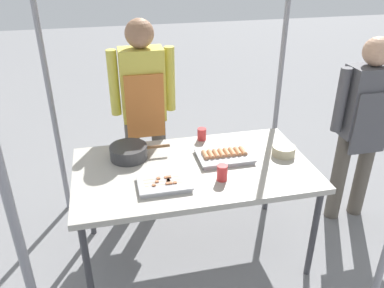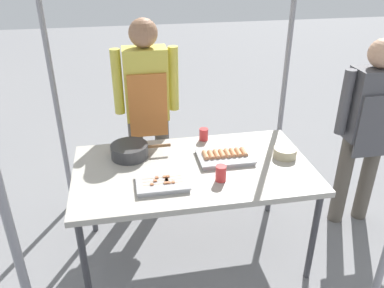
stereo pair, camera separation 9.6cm
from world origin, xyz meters
name	(u,v)px [view 1 (the left image)]	position (x,y,z in m)	size (l,w,h in m)	color
ground_plane	(193,251)	(0.00, 0.00, 0.00)	(18.00, 18.00, 0.00)	slate
stall_table	(194,174)	(0.00, 0.00, 0.70)	(1.60, 0.90, 0.75)	#B7B2A8
tray_grilled_sausages	(224,155)	(0.24, 0.07, 0.77)	(0.38, 0.28, 0.06)	#ADADB2
tray_meat_skewers	(164,183)	(-0.23, -0.18, 0.77)	(0.33, 0.24, 0.04)	#ADADB2
cooking_wok	(129,152)	(-0.41, 0.22, 0.80)	(0.42, 0.26, 0.09)	#38383A
condiment_bowl	(284,151)	(0.66, 0.02, 0.78)	(0.16, 0.16, 0.07)	#BFB28C
drink_cup_near_edge	(222,173)	(0.14, -0.19, 0.80)	(0.07, 0.07, 0.11)	red
drink_cup_by_wok	(202,134)	(0.15, 0.39, 0.80)	(0.07, 0.07, 0.09)	red
vendor_woman	(144,102)	(-0.24, 0.75, 0.95)	(0.52, 0.23, 1.61)	#595147
customer_nearby	(363,119)	(1.37, 0.17, 0.89)	(0.52, 0.22, 1.52)	#595147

